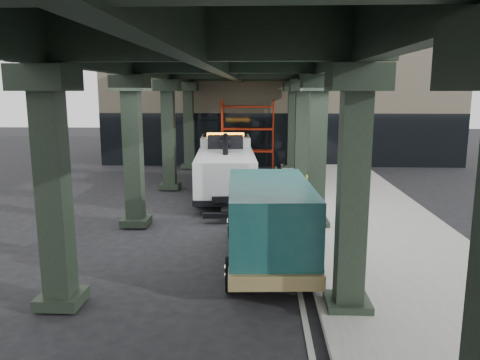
# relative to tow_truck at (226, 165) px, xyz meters

# --- Properties ---
(ground) EXTENTS (90.00, 90.00, 0.00)m
(ground) POSITION_rel_tow_truck_xyz_m (0.76, -7.23, -1.31)
(ground) COLOR black
(ground) RESTS_ON ground
(sidewalk) EXTENTS (5.00, 40.00, 0.15)m
(sidewalk) POSITION_rel_tow_truck_xyz_m (5.26, -5.23, -1.24)
(sidewalk) COLOR gray
(sidewalk) RESTS_ON ground
(lane_stripe) EXTENTS (0.12, 38.00, 0.01)m
(lane_stripe) POSITION_rel_tow_truck_xyz_m (2.46, -5.23, -1.31)
(lane_stripe) COLOR silver
(lane_stripe) RESTS_ON ground
(viaduct) EXTENTS (7.40, 32.00, 6.40)m
(viaduct) POSITION_rel_tow_truck_xyz_m (0.36, -5.23, 4.15)
(viaduct) COLOR black
(viaduct) RESTS_ON ground
(building) EXTENTS (22.00, 10.00, 8.00)m
(building) POSITION_rel_tow_truck_xyz_m (2.76, 12.77, 2.69)
(building) COLOR #C6B793
(building) RESTS_ON ground
(scaffolding) EXTENTS (3.08, 0.88, 4.00)m
(scaffolding) POSITION_rel_tow_truck_xyz_m (0.76, 7.41, 0.80)
(scaffolding) COLOR red
(scaffolding) RESTS_ON ground
(tow_truck) EXTENTS (2.90, 8.34, 2.69)m
(tow_truck) POSITION_rel_tow_truck_xyz_m (0.00, 0.00, 0.00)
(tow_truck) COLOR black
(tow_truck) RESTS_ON ground
(towed_van) EXTENTS (2.47, 5.61, 2.23)m
(towed_van) POSITION_rel_tow_truck_xyz_m (1.76, -8.49, -0.11)
(towed_van) COLOR #124341
(towed_van) RESTS_ON ground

